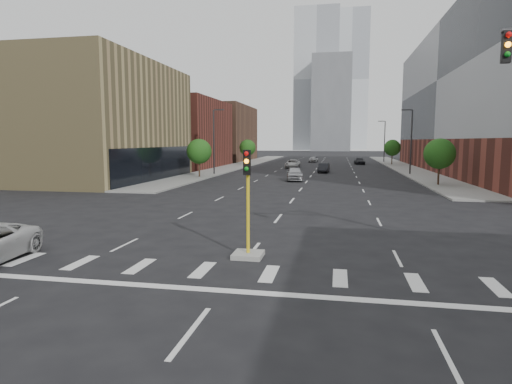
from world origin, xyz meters
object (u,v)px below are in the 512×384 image
(median_traffic_signal, at_px, (248,234))
(car_deep_right, at_px, (360,161))
(car_far_left, at_px, (293,164))
(car_near_left, at_px, (295,174))
(car_distant, at_px, (313,159))
(car_mid_right, at_px, (324,168))

(median_traffic_signal, distance_m, car_deep_right, 72.44)
(median_traffic_signal, relative_size, car_far_left, 0.83)
(car_near_left, bearing_deg, car_far_left, 89.97)
(car_near_left, height_order, car_distant, car_near_left)
(car_distant, bearing_deg, car_far_left, -87.95)
(median_traffic_signal, height_order, car_far_left, median_traffic_signal)
(median_traffic_signal, xyz_separation_m, car_deep_right, (7.86, 72.01, -0.30))
(car_near_left, bearing_deg, car_distant, 83.86)
(car_near_left, xyz_separation_m, car_mid_right, (3.00, 13.61, -0.11))
(car_near_left, bearing_deg, car_deep_right, 69.47)
(car_near_left, bearing_deg, car_mid_right, 71.03)
(median_traffic_signal, bearing_deg, car_near_left, 92.49)
(car_mid_right, relative_size, car_deep_right, 0.93)
(car_far_left, relative_size, car_deep_right, 1.14)
(car_near_left, relative_size, car_mid_right, 1.12)
(car_mid_right, relative_size, car_distant, 1.07)
(car_near_left, distance_m, car_deep_right, 38.72)
(car_deep_right, relative_size, car_distant, 1.15)
(car_near_left, xyz_separation_m, car_deep_right, (9.36, 37.57, -0.15))
(median_traffic_signal, distance_m, car_distant, 79.37)
(car_mid_right, xyz_separation_m, car_deep_right, (6.36, 23.96, -0.03))
(median_traffic_signal, xyz_separation_m, car_near_left, (-1.50, 34.44, -0.16))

